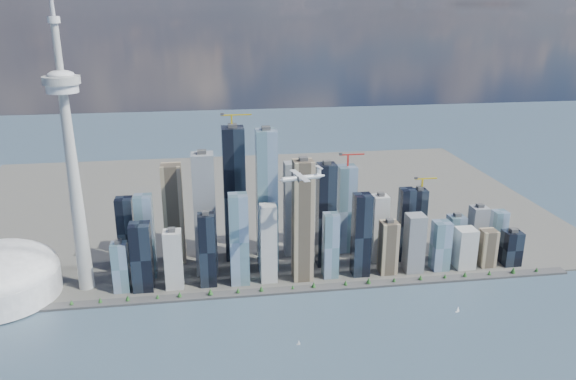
{
  "coord_description": "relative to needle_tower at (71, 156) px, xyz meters",
  "views": [
    {
      "loc": [
        -84.45,
        -592.68,
        464.81
      ],
      "look_at": [
        41.38,
        260.0,
        178.64
      ],
      "focal_mm": 35.0,
      "sensor_mm": 36.0,
      "label": 1
    }
  ],
  "objects": [
    {
      "name": "seawall",
      "position": [
        300.0,
        -60.0,
        -233.84
      ],
      "size": [
        1100.0,
        22.0,
        4.0
      ],
      "primitive_type": "cube",
      "color": "#383838",
      "rests_on": "ground"
    },
    {
      "name": "land",
      "position": [
        300.0,
        390.0,
        -234.34
      ],
      "size": [
        1400.0,
        900.0,
        3.0
      ],
      "primitive_type": "cube",
      "color": "#4C4C47",
      "rests_on": "ground"
    },
    {
      "name": "shoreline_trees",
      "position": [
        300.0,
        -60.0,
        -227.06
      ],
      "size": [
        960.53,
        7.2,
        8.8
      ],
      "color": "#3F2D1E",
      "rests_on": "seawall"
    },
    {
      "name": "skyscraper_cluster",
      "position": [
        359.61,
        26.81,
        -148.68
      ],
      "size": [
        736.0,
        142.0,
        279.37
      ],
      "color": "black",
      "rests_on": "land"
    },
    {
      "name": "needle_tower",
      "position": [
        0.0,
        0.0,
        0.0
      ],
      "size": [
        56.0,
        56.0,
        550.5
      ],
      "color": "#AAAAA5",
      "rests_on": "land"
    },
    {
      "name": "airplane",
      "position": [
        357.6,
        -88.1,
        -24.67
      ],
      "size": [
        75.8,
        67.4,
        18.56
      ],
      "rotation": [
        0.0,
        0.0,
        0.2
      ],
      "color": "silver",
      "rests_on": "ground"
    },
    {
      "name": "sailboat_west",
      "position": [
        332.07,
        -218.17,
        -233.25
      ],
      "size": [
        5.83,
        1.81,
        8.08
      ],
      "rotation": [
        0.0,
        0.0,
        -0.06
      ],
      "color": "silver",
      "rests_on": "ground"
    },
    {
      "name": "sailboat_east",
      "position": [
        596.94,
        -166.1,
        -232.48
      ],
      "size": [
        7.56,
        3.41,
        10.46
      ],
      "rotation": [
        0.0,
        0.0,
        0.23
      ],
      "color": "silver",
      "rests_on": "ground"
    }
  ]
}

